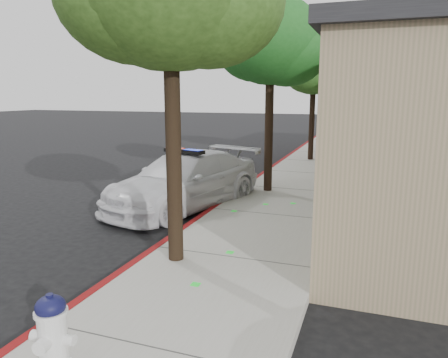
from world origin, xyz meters
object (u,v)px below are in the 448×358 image
police_car (185,180)px  street_tree_far (315,70)px  fire_hydrant (52,333)px  street_tree_mid (272,45)px

police_car → street_tree_far: (2.20, 8.98, 3.37)m
fire_hydrant → street_tree_mid: (0.08, 9.33, 3.89)m
police_car → street_tree_far: bearing=92.6°
police_car → street_tree_mid: bearing=65.9°
police_car → fire_hydrant: size_ratio=6.23×
police_car → street_tree_mid: street_tree_mid is taller
police_car → street_tree_far: street_tree_far is taller
fire_hydrant → street_tree_mid: size_ratio=0.16×
street_tree_mid → street_tree_far: 6.82m
fire_hydrant → street_tree_mid: bearing=81.4°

